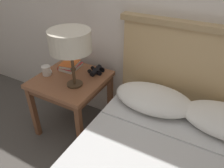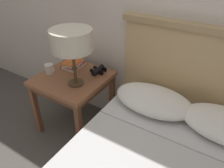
% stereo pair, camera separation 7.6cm
% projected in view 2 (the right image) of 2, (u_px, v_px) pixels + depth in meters
% --- Properties ---
extents(nightstand, '(0.58, 0.58, 0.57)m').
position_uv_depth(nightstand, '(73.00, 84.00, 1.96)').
color(nightstand, brown).
rests_on(nightstand, ground_plane).
extents(table_lamp, '(0.32, 0.32, 0.46)m').
position_uv_depth(table_lamp, '(72.00, 41.00, 1.62)').
color(table_lamp, '#4C3823').
rests_on(table_lamp, nightstand).
extents(book_on_nightstand, '(0.16, 0.20, 0.03)m').
position_uv_depth(book_on_nightstand, '(74.00, 65.00, 2.06)').
color(book_on_nightstand, silver).
rests_on(book_on_nightstand, nightstand).
extents(book_stacked_on_top, '(0.18, 0.20, 0.03)m').
position_uv_depth(book_stacked_on_top, '(72.00, 63.00, 2.04)').
color(book_stacked_on_top, silver).
rests_on(book_stacked_on_top, book_on_nightstand).
extents(binoculars_pair, '(0.15, 0.16, 0.05)m').
position_uv_depth(binoculars_pair, '(98.00, 70.00, 1.97)').
color(binoculars_pair, black).
rests_on(binoculars_pair, nightstand).
extents(coffee_mug, '(0.10, 0.08, 0.08)m').
position_uv_depth(coffee_mug, '(49.00, 69.00, 1.95)').
color(coffee_mug, silver).
rests_on(coffee_mug, nightstand).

